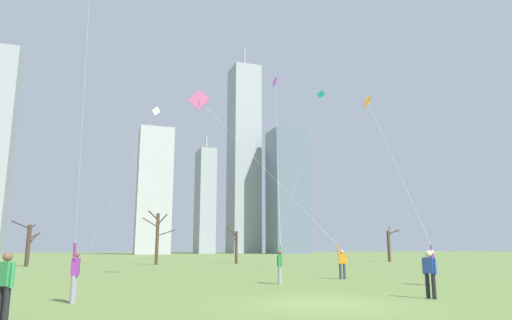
% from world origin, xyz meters
% --- Properties ---
extents(ground_plane, '(400.00, 400.00, 0.00)m').
position_xyz_m(ground_plane, '(0.00, 0.00, 0.00)').
color(ground_plane, olive).
extents(kite_flyer_midfield_center_orange, '(5.60, 12.50, 13.81)m').
position_xyz_m(kite_flyer_midfield_center_orange, '(9.17, 6.61, 3.08)').
color(kite_flyer_midfield_center_orange, '#726656').
rests_on(kite_flyer_midfield_center_orange, ground).
extents(kite_flyer_far_back_pink, '(8.57, 3.97, 11.47)m').
position_xyz_m(kite_flyer_far_back_pink, '(4.63, 10.67, 3.38)').
color(kite_flyer_far_back_pink, '#33384C').
rests_on(kite_flyer_far_back_pink, ground).
extents(kite_flyer_midfield_left_yellow, '(0.42, 6.67, 16.82)m').
position_xyz_m(kite_flyer_midfield_left_yellow, '(-7.32, 2.09, 2.60)').
color(kite_flyer_midfield_left_yellow, gray).
rests_on(kite_flyer_midfield_left_yellow, ground).
extents(kite_flyer_foreground_right_purple, '(6.54, 15.79, 17.05)m').
position_xyz_m(kite_flyer_foreground_right_purple, '(2.78, 10.05, 3.43)').
color(kite_flyer_foreground_right_purple, gray).
rests_on(kite_flyer_foreground_right_purple, ground).
extents(bystander_strolling_midfield, '(0.32, 0.47, 1.62)m').
position_xyz_m(bystander_strolling_midfield, '(4.21, -0.07, 0.90)').
color(bystander_strolling_midfield, black).
rests_on(bystander_strolling_midfield, ground).
extents(bystander_watching_nearby, '(0.39, 0.38, 1.62)m').
position_xyz_m(bystander_watching_nearby, '(-8.69, -1.15, 0.90)').
color(bystander_watching_nearby, black).
rests_on(bystander_watching_nearby, ground).
extents(distant_kite_low_near_trees_white, '(6.85, 4.83, 16.38)m').
position_xyz_m(distant_kite_low_near_trees_white, '(-1.92, 32.91, 14.40)').
color(distant_kite_low_near_trees_white, white).
rests_on(distant_kite_low_near_trees_white, ground).
extents(distant_kite_drifting_left_teal, '(7.31, 1.90, 19.29)m').
position_xyz_m(distant_kite_drifting_left_teal, '(15.88, 30.15, 16.94)').
color(distant_kite_drifting_left_teal, teal).
rests_on(distant_kite_drifting_left_teal, ground).
extents(bare_tree_far_right_edge, '(2.44, 3.17, 4.26)m').
position_xyz_m(bare_tree_far_right_edge, '(-12.55, 35.81, 2.16)').
color(bare_tree_far_right_edge, '#423326').
rests_on(bare_tree_far_right_edge, ground).
extents(bare_tree_rightmost, '(1.68, 3.56, 4.06)m').
position_xyz_m(bare_tree_rightmost, '(8.61, 36.77, 2.14)').
color(bare_tree_rightmost, '#423326').
rests_on(bare_tree_rightmost, ground).
extents(bare_tree_leftmost, '(1.69, 1.62, 4.66)m').
position_xyz_m(bare_tree_leftmost, '(29.88, 37.58, 2.21)').
color(bare_tree_leftmost, '#4C3828').
rests_on(bare_tree_leftmost, ground).
extents(bare_tree_left_of_center, '(3.55, 1.32, 5.68)m').
position_xyz_m(bare_tree_left_of_center, '(-0.27, 36.43, 2.93)').
color(bare_tree_left_of_center, '#4C3828').
rests_on(bare_tree_left_of_center, ground).
extents(skyline_mid_tower_left, '(9.99, 6.05, 37.31)m').
position_xyz_m(skyline_mid_tower_left, '(9.66, 121.63, 18.65)').
color(skyline_mid_tower_left, '#B2B2B7').
rests_on(skyline_mid_tower_left, ground).
extents(skyline_squat_block, '(5.49, 9.70, 40.03)m').
position_xyz_m(skyline_squat_block, '(28.65, 137.04, 17.55)').
color(skyline_squat_block, '#9EA3AD').
rests_on(skyline_squat_block, ground).
extents(skyline_short_annex, '(11.71, 10.71, 40.94)m').
position_xyz_m(skyline_short_annex, '(53.69, 124.37, 20.47)').
color(skyline_short_annex, slate).
rests_on(skyline_short_annex, ground).
extents(skyline_mid_tower_right, '(9.76, 10.93, 75.86)m').
position_xyz_m(skyline_mid_tower_right, '(43.03, 138.81, 33.89)').
color(skyline_mid_tower_right, '#9EA3AD').
rests_on(skyline_mid_tower_right, ground).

